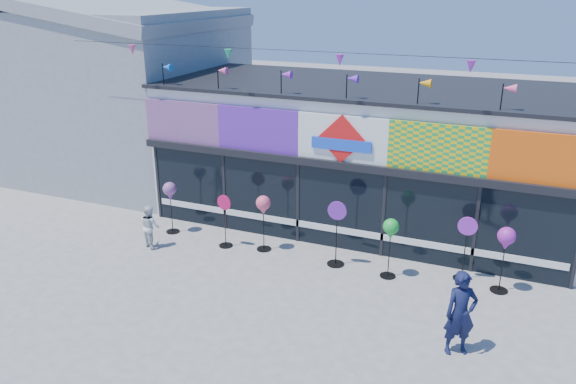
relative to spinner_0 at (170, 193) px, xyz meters
The scene contains 12 objects.
ground 5.58m from the spinner_0, 27.95° to the right, with size 80.00×80.00×0.00m, color slate.
kite_shop 5.94m from the spinner_0, 35.21° to the left, with size 16.00×5.70×5.31m.
neighbour_building 7.12m from the spinner_0, 139.41° to the left, with size 8.18×7.20×6.87m.
spinner_0 is the anchor object (origin of this frame).
spinner_1 1.95m from the spinner_0, ahead, with size 0.42×0.38×1.51m.
spinner_2 2.96m from the spinner_0, ahead, with size 0.40×0.40×1.57m.
spinner_3 5.05m from the spinner_0, ahead, with size 0.49×0.45×1.75m.
spinner_4 6.44m from the spinner_0, ahead, with size 0.39×0.39×1.55m.
spinner_5 8.16m from the spinner_0, ahead, with size 0.46×0.42×1.65m.
spinner_6 9.03m from the spinner_0, ahead, with size 0.41×0.41×1.64m.
adult_man 8.82m from the spinner_0, 18.08° to the right, with size 0.64×0.42×1.74m, color #111638.
child 1.21m from the spinner_0, 90.40° to the right, with size 0.58×0.34×1.20m, color silver.
Camera 1 is at (4.07, -10.05, 6.79)m, focal length 35.00 mm.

